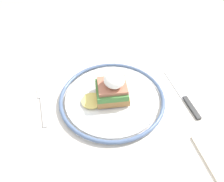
{
  "coord_description": "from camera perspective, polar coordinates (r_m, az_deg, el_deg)",
  "views": [
    {
      "loc": [
        -0.08,
        -0.35,
        1.18
      ],
      "look_at": [
        -0.03,
        0.04,
        0.78
      ],
      "focal_mm": 35.0,
      "sensor_mm": 36.0,
      "label": 1
    }
  ],
  "objects": [
    {
      "name": "dining_table",
      "position": [
        0.68,
        2.76,
        -12.18
      ],
      "size": [
        0.91,
        0.67,
        0.74
      ],
      "color": "beige",
      "rests_on": "ground_plane"
    },
    {
      "name": "plate",
      "position": [
        0.58,
        -0.0,
        -1.85
      ],
      "size": [
        0.28,
        0.28,
        0.02
      ],
      "color": "white",
      "rests_on": "dining_table"
    },
    {
      "name": "sandwich",
      "position": [
        0.55,
        -0.01,
        0.7
      ],
      "size": [
        0.12,
        0.08,
        0.08
      ],
      "color": "#9E703D",
      "rests_on": "plate"
    },
    {
      "name": "fork",
      "position": [
        0.6,
        -17.62,
        -3.22
      ],
      "size": [
        0.04,
        0.14,
        0.0
      ],
      "color": "silver",
      "rests_on": "dining_table"
    },
    {
      "name": "knife",
      "position": [
        0.62,
        18.24,
        -1.35
      ],
      "size": [
        0.04,
        0.19,
        0.01
      ],
      "color": "#2D2D2D",
      "rests_on": "dining_table"
    }
  ]
}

